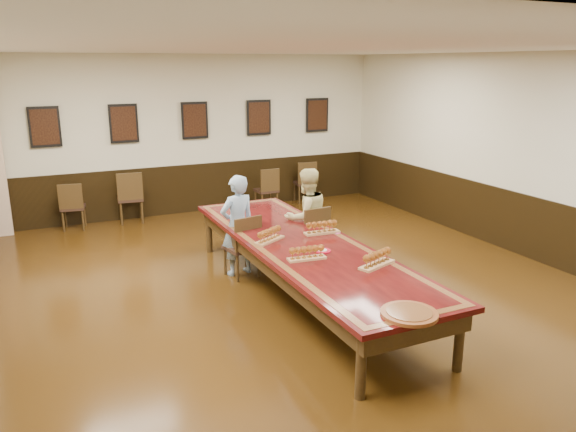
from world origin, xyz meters
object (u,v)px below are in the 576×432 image
chair_woman (310,236)px  person_woman (306,217)px  spare_chair_c (266,189)px  spare_chair_d (305,181)px  chair_man (242,245)px  spare_chair_a (73,206)px  carved_platter (409,313)px  person_man (238,225)px  spare_chair_b (130,197)px  conference_table (304,254)px

chair_woman → person_woman: bearing=-90.0°
spare_chair_c → spare_chair_d: bearing=-166.1°
spare_chair_c → chair_man: bearing=60.0°
spare_chair_a → carved_platter: (2.40, -7.02, 0.32)m
person_woman → person_man: bearing=-8.7°
spare_chair_d → spare_chair_b: bearing=9.2°
person_man → person_woman: bearing=166.2°
person_man → spare_chair_d: bearing=-139.5°
spare_chair_c → carved_platter: spare_chair_c is taller
chair_woman → carved_platter: chair_woman is taller
spare_chair_a → spare_chair_d: size_ratio=0.97×
chair_woman → spare_chair_d: 4.15m
person_woman → carved_platter: (-0.68, -3.45, 0.02)m
person_woman → carved_platter: person_woman is taller
chair_man → person_man: person_man is taller
person_woman → conference_table: (-0.60, -1.12, -0.14)m
chair_woman → person_man: person_man is taller
spare_chair_d → spare_chair_c: bearing=24.3°
person_man → conference_table: 1.29m
chair_man → spare_chair_c: 3.83m
spare_chair_c → spare_chair_d: size_ratio=0.98×
spare_chair_c → person_woman: person_woman is taller
spare_chair_a → person_woman: bearing=141.6°
spare_chair_b → carved_platter: spare_chair_b is taller
spare_chair_b → spare_chair_c: 2.78m
conference_table → spare_chair_a: bearing=117.9°
chair_man → spare_chair_b: size_ratio=0.92×
spare_chair_b → person_woman: person_woman is taller
spare_chair_a → spare_chair_b: 1.06m
chair_man → carved_platter: (0.39, -3.42, 0.30)m
spare_chair_d → chair_man: bearing=60.5°
person_man → carved_platter: (0.41, -3.52, 0.02)m
spare_chair_c → person_woman: bearing=75.7°
carved_platter → person_man: bearing=96.7°
spare_chair_a → person_woman: (3.08, -3.56, 0.31)m
person_woman → spare_chair_c: bearing=-108.0°
conference_table → carved_platter: size_ratio=7.50×
spare_chair_d → carved_platter: size_ratio=1.39×
spare_chair_b → carved_platter: bearing=107.5°
chair_woman → spare_chair_a: bearing=-55.2°
spare_chair_a → spare_chair_c: 3.83m
spare_chair_a → conference_table: spare_chair_a is taller
conference_table → carved_platter: bearing=-92.0°
chair_woman → person_woman: size_ratio=0.64×
spare_chair_c → spare_chair_a: bearing=-5.0°
carved_platter → conference_table: bearing=88.0°
spare_chair_b → person_woman: size_ratio=0.67×
chair_woman → carved_platter: (-0.69, -3.35, 0.29)m
chair_woman → carved_platter: bearing=73.0°
person_woman → spare_chair_d: bearing=-121.8°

